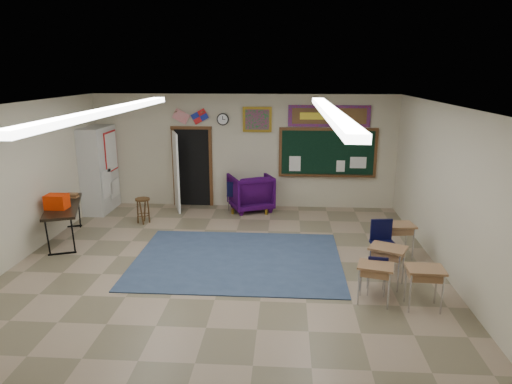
# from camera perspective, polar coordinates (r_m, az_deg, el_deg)

# --- Properties ---
(floor) EXTENTS (9.00, 9.00, 0.00)m
(floor) POSITION_cam_1_polar(r_m,az_deg,el_deg) (8.32, -4.29, -10.61)
(floor) COLOR gray
(floor) RESTS_ON ground
(back_wall) EXTENTS (8.00, 0.04, 3.00)m
(back_wall) POSITION_cam_1_polar(r_m,az_deg,el_deg) (12.15, -1.49, 5.09)
(back_wall) COLOR beige
(back_wall) RESTS_ON floor
(front_wall) EXTENTS (8.00, 0.04, 3.00)m
(front_wall) POSITION_cam_1_polar(r_m,az_deg,el_deg) (3.75, -14.83, -19.31)
(front_wall) COLOR beige
(front_wall) RESTS_ON floor
(right_wall) EXTENTS (0.04, 9.00, 3.00)m
(right_wall) POSITION_cam_1_polar(r_m,az_deg,el_deg) (8.24, 24.24, -1.04)
(right_wall) COLOR beige
(right_wall) RESTS_ON floor
(ceiling) EXTENTS (8.00, 9.00, 0.04)m
(ceiling) POSITION_cam_1_polar(r_m,az_deg,el_deg) (7.53, -4.74, 10.47)
(ceiling) COLOR silver
(ceiling) RESTS_ON back_wall
(area_rug) EXTENTS (4.00, 3.00, 0.02)m
(area_rug) POSITION_cam_1_polar(r_m,az_deg,el_deg) (9.01, -2.31, -8.41)
(area_rug) COLOR #364766
(area_rug) RESTS_ON floor
(fluorescent_strips) EXTENTS (3.86, 6.00, 0.10)m
(fluorescent_strips) POSITION_cam_1_polar(r_m,az_deg,el_deg) (7.53, -4.73, 10.01)
(fluorescent_strips) COLOR white
(fluorescent_strips) RESTS_ON ceiling
(doorway) EXTENTS (1.10, 0.89, 2.16)m
(doorway) POSITION_cam_1_polar(r_m,az_deg,el_deg) (12.32, -8.52, 2.97)
(doorway) COLOR black
(doorway) RESTS_ON back_wall
(chalkboard) EXTENTS (2.55, 0.14, 1.30)m
(chalkboard) POSITION_cam_1_polar(r_m,az_deg,el_deg) (12.12, 8.94, 4.71)
(chalkboard) COLOR #522F17
(chalkboard) RESTS_ON back_wall
(bulletin_board) EXTENTS (2.10, 0.05, 0.55)m
(bulletin_board) POSITION_cam_1_polar(r_m,az_deg,el_deg) (11.99, 9.13, 9.36)
(bulletin_board) COLOR #AC0E11
(bulletin_board) RESTS_ON back_wall
(framed_art_print) EXTENTS (0.75, 0.05, 0.65)m
(framed_art_print) POSITION_cam_1_polar(r_m,az_deg,el_deg) (11.98, 0.15, 9.05)
(framed_art_print) COLOR olive
(framed_art_print) RESTS_ON back_wall
(wall_clock) EXTENTS (0.32, 0.05, 0.32)m
(wall_clock) POSITION_cam_1_polar(r_m,az_deg,el_deg) (12.07, -4.17, 9.06)
(wall_clock) COLOR black
(wall_clock) RESTS_ON back_wall
(wall_flags) EXTENTS (1.16, 0.06, 0.70)m
(wall_flags) POSITION_cam_1_polar(r_m,az_deg,el_deg) (12.17, -8.22, 9.61)
(wall_flags) COLOR red
(wall_flags) RESTS_ON back_wall
(storage_cabinet) EXTENTS (0.59, 1.25, 2.20)m
(storage_cabinet) POSITION_cam_1_polar(r_m,az_deg,el_deg) (12.51, -18.98, 2.68)
(storage_cabinet) COLOR beige
(storage_cabinet) RESTS_ON floor
(wingback_armchair) EXTENTS (1.35, 1.37, 0.96)m
(wingback_armchair) POSITION_cam_1_polar(r_m,az_deg,el_deg) (12.02, -0.68, -0.01)
(wingback_armchair) COLOR #260537
(wingback_armchair) RESTS_ON floor
(student_chair_reading) EXTENTS (0.45, 0.45, 0.78)m
(student_chair_reading) POSITION_cam_1_polar(r_m,az_deg,el_deg) (12.06, -2.59, -0.40)
(student_chair_reading) COLOR black
(student_chair_reading) RESTS_ON floor
(student_chair_desk_a) EXTENTS (0.39, 0.39, 0.70)m
(student_chair_desk_a) POSITION_cam_1_polar(r_m,az_deg,el_deg) (7.88, 14.84, -9.82)
(student_chair_desk_a) COLOR black
(student_chair_desk_a) RESTS_ON floor
(student_chair_desk_b) EXTENTS (0.51, 0.51, 0.90)m
(student_chair_desk_b) POSITION_cam_1_polar(r_m,az_deg,el_deg) (8.80, 15.68, -6.48)
(student_chair_desk_b) COLOR black
(student_chair_desk_b) RESTS_ON floor
(student_desk_front_left) EXTENTS (0.72, 0.65, 0.70)m
(student_desk_front_left) POSITION_cam_1_polar(r_m,az_deg,el_deg) (8.18, 16.03, -8.63)
(student_desk_front_left) COLOR #8D6241
(student_desk_front_left) RESTS_ON floor
(student_desk_front_right) EXTENTS (0.64, 0.51, 0.70)m
(student_desk_front_right) POSITION_cam_1_polar(r_m,az_deg,el_deg) (9.40, 17.30, -5.62)
(student_desk_front_right) COLOR #8D6241
(student_desk_front_right) RESTS_ON floor
(student_desk_back_left) EXTENTS (0.63, 0.53, 0.65)m
(student_desk_back_left) POSITION_cam_1_polar(r_m,az_deg,el_deg) (7.56, 14.61, -10.78)
(student_desk_back_left) COLOR #8D6241
(student_desk_back_left) RESTS_ON floor
(student_desk_back_right) EXTENTS (0.58, 0.44, 0.67)m
(student_desk_back_right) POSITION_cam_1_polar(r_m,az_deg,el_deg) (7.61, 20.24, -10.94)
(student_desk_back_right) COLOR #8D6241
(student_desk_back_right) RESTS_ON floor
(folding_table) EXTENTS (1.27, 2.03, 1.10)m
(folding_table) POSITION_cam_1_polar(r_m,az_deg,el_deg) (10.70, -22.84, -3.36)
(folding_table) COLOR black
(folding_table) RESTS_ON floor
(wooden_stool) EXTENTS (0.35, 0.35, 0.62)m
(wooden_stool) POSITION_cam_1_polar(r_m,az_deg,el_deg) (11.33, -13.93, -2.23)
(wooden_stool) COLOR #4E3517
(wooden_stool) RESTS_ON floor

